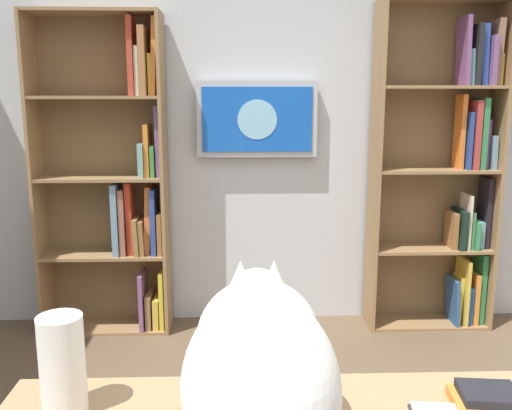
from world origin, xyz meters
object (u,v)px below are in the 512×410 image
at_px(bookshelf_right, 118,182).
at_px(desk_book_stack, 487,400).
at_px(wall_mounted_tv, 257,119).
at_px(paper_towel_roll, 62,365).
at_px(bookshelf_left, 449,171).
at_px(cat, 259,368).

distance_m(bookshelf_right, desk_book_stack, 2.71).
relative_size(wall_mounted_tv, paper_towel_roll, 3.12).
bearing_deg(desk_book_stack, bookshelf_left, -108.49).
relative_size(bookshelf_left, bookshelf_right, 1.04).
bearing_deg(paper_towel_roll, bookshelf_left, -128.55).
distance_m(cat, paper_towel_roll, 0.51).
xyz_separation_m(cat, paper_towel_roll, (0.47, -0.17, -0.07)).
distance_m(bookshelf_left, wall_mounted_tv, 1.31).
xyz_separation_m(bookshelf_left, cat, (1.35, 2.46, -0.09)).
bearing_deg(cat, wall_mounted_tv, -91.94).
bearing_deg(paper_towel_roll, cat, 160.49).
bearing_deg(paper_towel_roll, desk_book_stack, 178.90).
bearing_deg(paper_towel_roll, wall_mounted_tv, -103.29).
height_order(bookshelf_right, cat, bookshelf_right).
relative_size(bookshelf_right, cat, 3.14).
height_order(bookshelf_left, wall_mounted_tv, bookshelf_left).
bearing_deg(bookshelf_right, wall_mounted_tv, -174.71).
bearing_deg(desk_book_stack, cat, 14.37).
relative_size(wall_mounted_tv, desk_book_stack, 4.38).
bearing_deg(wall_mounted_tv, cat, 88.06).
distance_m(wall_mounted_tv, desk_book_stack, 2.52).
bearing_deg(desk_book_stack, wall_mounted_tv, -78.40).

